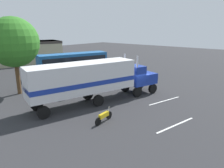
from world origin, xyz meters
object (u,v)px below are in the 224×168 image
(parked_bus, at_px, (73,62))
(motorcycle, at_px, (104,117))
(tree_center, at_px, (14,42))
(person_bystander, at_px, (70,90))
(semi_truck, at_px, (93,78))

(parked_bus, height_order, motorcycle, parked_bus)
(parked_bus, distance_m, tree_center, 11.67)
(motorcycle, xyz_separation_m, tree_center, (-0.75, 12.40, 5.33))
(parked_bus, relative_size, tree_center, 1.32)
(person_bystander, height_order, motorcycle, person_bystander)
(parked_bus, bearing_deg, motorcycle, -122.47)
(semi_truck, bearing_deg, person_bystander, 102.67)
(parked_bus, xyz_separation_m, motorcycle, (-9.86, -15.50, -1.58))
(parked_bus, bearing_deg, tree_center, -163.73)
(person_bystander, bearing_deg, motorcycle, -106.89)
(person_bystander, bearing_deg, semi_truck, -77.33)
(motorcycle, bearing_deg, semi_truck, 54.76)
(semi_truck, bearing_deg, motorcycle, -125.24)
(person_bystander, height_order, tree_center, tree_center)
(parked_bus, relative_size, motorcycle, 5.33)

